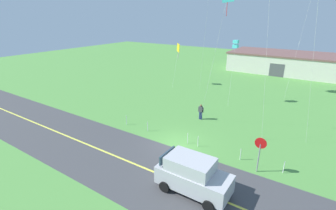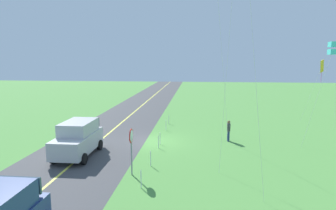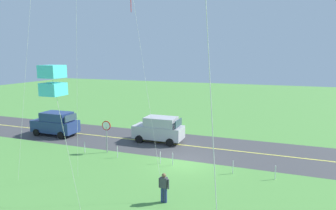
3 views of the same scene
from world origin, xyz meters
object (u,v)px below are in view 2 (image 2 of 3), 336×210
(stop_sign, at_px, (131,143))
(person_adult_near, at_px, (229,130))
(kite_cyan_top, at_px, (322,67))
(car_suv_foreground, at_px, (78,138))
(kite_green_far, at_px, (333,48))

(stop_sign, height_order, person_adult_near, stop_sign)
(stop_sign, height_order, kite_cyan_top, kite_cyan_top)
(car_suv_foreground, xyz_separation_m, person_adult_near, (-4.35, 10.02, -0.29))
(car_suv_foreground, relative_size, person_adult_near, 2.75)
(person_adult_near, bearing_deg, stop_sign, -126.55)
(stop_sign, height_order, kite_green_far, kite_green_far)
(kite_cyan_top, bearing_deg, kite_green_far, -19.03)
(stop_sign, distance_m, person_adult_near, 9.28)
(kite_green_far, relative_size, kite_cyan_top, 1.19)
(stop_sign, xyz_separation_m, kite_cyan_top, (-15.88, 15.90, 3.62))
(kite_green_far, bearing_deg, car_suv_foreground, -77.82)
(stop_sign, relative_size, person_adult_near, 1.60)
(person_adult_near, xyz_separation_m, kite_cyan_top, (-8.76, 10.01, 4.56))
(stop_sign, bearing_deg, kite_cyan_top, 134.96)
(car_suv_foreground, relative_size, kite_cyan_top, 0.71)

